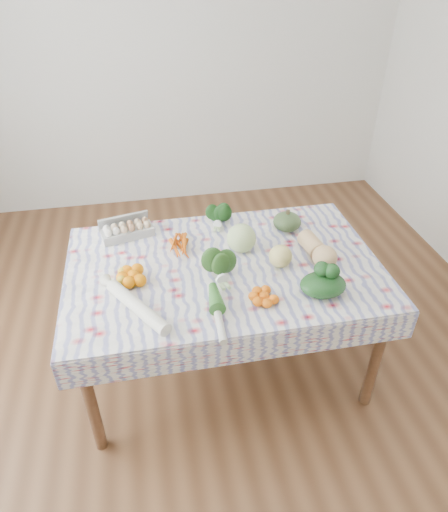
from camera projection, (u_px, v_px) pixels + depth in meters
The scene contains 17 objects.
ground at pixel (224, 362), 2.87m from camera, with size 4.50×4.50×0.00m, color brown.
wall_back at pixel (174, 49), 3.86m from camera, with size 4.00×0.04×2.80m, color silver.
dining_table at pixel (224, 277), 2.48m from camera, with size 1.60×1.00×0.75m.
tablecloth at pixel (224, 266), 2.43m from camera, with size 1.66×1.06×0.01m, color white.
egg_carton at pixel (128, 231), 2.63m from camera, with size 0.29×0.12×0.08m, color #A9A9A4.
carrot_bunch at pixel (183, 246), 2.54m from camera, with size 0.20×0.18×0.04m, color #D9590C.
kale_bunch at pixel (219, 217), 2.72m from camera, with size 0.14×0.12×0.12m, color #153C12.
kabocha_squash at pixel (287, 222), 2.69m from camera, with size 0.17×0.17×0.11m, color #3B522C.
cabbage at pixel (241, 238), 2.49m from camera, with size 0.16×0.16×0.16m, color #AFCA7E.
butternut_squash at pixel (318, 248), 2.44m from camera, with size 0.13×0.28×0.13m, color #DCAE72.
orange_cluster at pixel (133, 276), 2.30m from camera, with size 0.21×0.21×0.07m, color orange.
broccoli at pixel (220, 271), 2.29m from camera, with size 0.15×0.15×0.11m, color #26511A.
mandarin_cluster at pixel (264, 296), 2.18m from camera, with size 0.17×0.17×0.05m, color orange.
grapefruit at pixel (280, 256), 2.39m from camera, with size 0.12×0.12×0.12m, color #DECD6F.
spinach_bag at pixel (323, 285), 2.21m from camera, with size 0.23×0.18×0.10m, color #123313.
daikon at pixel (138, 307), 2.11m from camera, with size 0.06×0.06×0.45m, color white.
leek at pixel (218, 314), 2.09m from camera, with size 0.04×0.04×0.35m, color silver.
Camera 1 is at (-0.37, -1.92, 2.21)m, focal length 32.00 mm.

